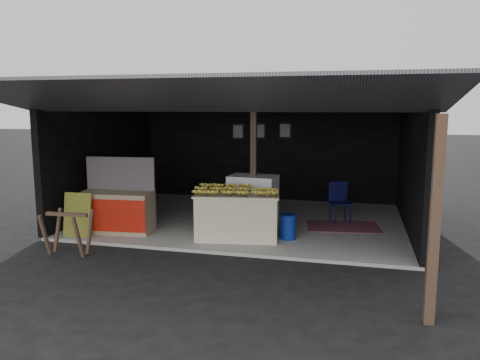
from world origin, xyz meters
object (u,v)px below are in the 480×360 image
(water_barrel, at_px, (288,227))
(sawhorse, at_px, (67,229))
(banana_table, at_px, (237,215))
(neighbor_stall, at_px, (117,210))
(white_crate, at_px, (253,201))
(plastic_chair, at_px, (339,199))

(water_barrel, bearing_deg, sawhorse, -153.90)
(banana_table, bearing_deg, neighbor_stall, 174.99)
(banana_table, height_order, neighbor_stall, neighbor_stall)
(white_crate, xyz_separation_m, water_barrel, (0.87, -0.81, -0.32))
(plastic_chair, bearing_deg, sawhorse, -164.52)
(sawhorse, xyz_separation_m, plastic_chair, (4.49, 3.41, 0.09))
(plastic_chair, bearing_deg, white_crate, -176.30)
(water_barrel, bearing_deg, plastic_chair, 61.51)
(white_crate, relative_size, plastic_chair, 1.23)
(neighbor_stall, height_order, water_barrel, neighbor_stall)
(white_crate, height_order, neighbor_stall, neighbor_stall)
(plastic_chair, bearing_deg, banana_table, -157.91)
(banana_table, bearing_deg, plastic_chair, 34.78)
(water_barrel, bearing_deg, neighbor_stall, -174.82)
(banana_table, relative_size, sawhorse, 2.22)
(water_barrel, xyz_separation_m, plastic_chair, (0.89, 1.64, 0.29))
(banana_table, height_order, plastic_chair, same)
(white_crate, xyz_separation_m, plastic_chair, (1.76, 0.84, -0.02))
(banana_table, relative_size, plastic_chair, 1.97)
(banana_table, distance_m, water_barrel, 1.00)
(banana_table, xyz_separation_m, plastic_chair, (1.86, 1.78, 0.07))
(neighbor_stall, height_order, plastic_chair, neighbor_stall)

